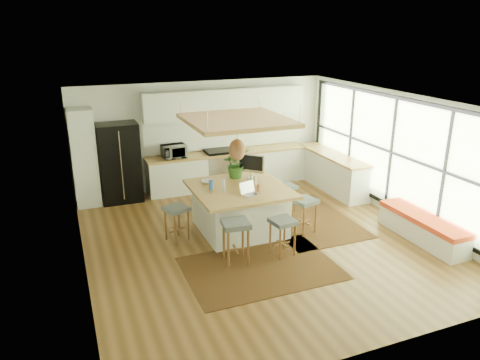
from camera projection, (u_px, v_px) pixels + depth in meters
name	position (u px, v px, depth m)	size (l,w,h in m)	color
floor	(259.00, 239.00, 8.96)	(7.00, 7.00, 0.00)	brown
ceiling	(261.00, 102.00, 8.09)	(7.00, 7.00, 0.00)	white
wall_back	(204.00, 135.00, 11.60)	(6.50, 6.50, 0.00)	silver
wall_front	(379.00, 258.00, 5.45)	(6.50, 6.50, 0.00)	silver
wall_left	(77.00, 197.00, 7.39)	(7.00, 7.00, 0.00)	silver
wall_right	(399.00, 156.00, 9.67)	(7.00, 7.00, 0.00)	silver
window_wall	(398.00, 154.00, 9.64)	(0.10, 6.20, 2.60)	black
pantry	(84.00, 158.00, 10.36)	(0.55, 0.60, 2.25)	silver
back_counter_base	(228.00, 170.00, 11.81)	(4.20, 0.60, 0.88)	silver
back_counter_top	(228.00, 153.00, 11.66)	(4.24, 0.64, 0.05)	olive
backsplash	(224.00, 133.00, 11.78)	(4.20, 0.02, 0.80)	white
upper_cabinets	(226.00, 103.00, 11.38)	(4.20, 0.34, 0.70)	silver
range	(219.00, 169.00, 11.70)	(0.76, 0.62, 1.00)	#A5A5AA
right_counter_base	(332.00, 172.00, 11.61)	(0.60, 2.50, 0.88)	silver
right_counter_top	(333.00, 155.00, 11.46)	(0.64, 2.54, 0.05)	olive
window_bench	(422.00, 228.00, 8.87)	(0.52, 2.00, 0.50)	silver
ceiling_panel	(237.00, 134.00, 8.55)	(1.86, 1.86, 0.80)	olive
rug_near	(261.00, 268.00, 7.89)	(2.60, 1.80, 0.01)	black
rug_right	(306.00, 220.00, 9.84)	(1.80, 2.60, 0.01)	black
fridge	(120.00, 163.00, 10.69)	(0.93, 0.73, 1.88)	black
island	(240.00, 209.00, 9.22)	(1.85, 1.85, 0.93)	olive
stool_near_left	(236.00, 244.00, 8.00)	(0.46, 0.46, 0.78)	#4A5052
stool_near_right	(282.00, 237.00, 8.26)	(0.42, 0.42, 0.70)	#4A5052
stool_right_front	(304.00, 216.00, 9.16)	(0.43, 0.43, 0.73)	#4A5052
stool_right_back	(287.00, 197.00, 10.18)	(0.38, 0.38, 0.63)	#4A5052
stool_left_side	(177.00, 223.00, 8.82)	(0.41, 0.41, 0.70)	#4A5052
laptop	(251.00, 189.00, 8.64)	(0.34, 0.36, 0.25)	#A5A5AA
monitor	(251.00, 167.00, 9.53)	(0.57, 0.20, 0.53)	#A5A5AA
microwave	(174.00, 150.00, 11.06)	(0.57, 0.32, 0.39)	#A5A5AA
island_plant	(236.00, 167.00, 9.61)	(0.54, 0.60, 0.46)	#1E4C19
island_bowl	(207.00, 182.00, 9.31)	(0.23, 0.23, 0.06)	silver
island_bottle_0	(212.00, 185.00, 8.93)	(0.07, 0.07, 0.19)	blue
island_bottle_1	(223.00, 188.00, 8.76)	(0.07, 0.07, 0.19)	silver
island_bottle_2	(257.00, 186.00, 8.86)	(0.07, 0.07, 0.19)	#AE5F3A
island_bottle_3	(255.00, 180.00, 9.20)	(0.07, 0.07, 0.19)	silver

